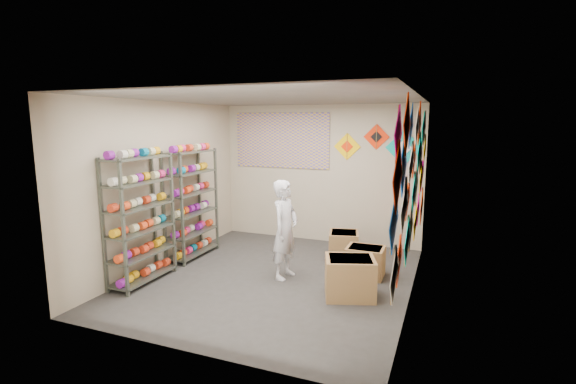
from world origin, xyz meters
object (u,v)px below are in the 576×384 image
at_px(carton_c, 344,245).
at_px(carton_a, 350,277).
at_px(shelf_rack_front, 140,220).
at_px(shopkeeper, 285,229).
at_px(shelf_rack_back, 192,204).
at_px(carton_b, 365,262).

bearing_deg(carton_c, carton_a, -86.19).
xyz_separation_m(shelf_rack_front, shopkeeper, (1.91, 0.95, -0.19)).
xyz_separation_m(shelf_rack_back, shopkeeper, (1.91, -0.35, -0.19)).
relative_size(shelf_rack_back, carton_a, 2.88).
height_order(shelf_rack_front, carton_a, shelf_rack_front).
xyz_separation_m(shopkeeper, carton_c, (0.62, 1.19, -0.52)).
distance_m(shopkeeper, carton_b, 1.35).
bearing_deg(carton_a, shelf_rack_front, 172.57).
relative_size(shelf_rack_front, shelf_rack_back, 1.00).
relative_size(carton_b, carton_c, 1.04).
bearing_deg(shelf_rack_back, shelf_rack_front, -90.00).
relative_size(shelf_rack_back, shopkeeper, 1.26).
height_order(shelf_rack_front, carton_c, shelf_rack_front).
distance_m(carton_a, carton_c, 1.62).
bearing_deg(shelf_rack_front, carton_c, 40.21).
relative_size(shopkeeper, carton_b, 2.68).
bearing_deg(shopkeeper, carton_b, -59.11).
distance_m(shelf_rack_front, shopkeeper, 2.14).
relative_size(shelf_rack_back, carton_c, 3.48).
xyz_separation_m(carton_a, carton_b, (0.04, 0.85, -0.04)).
xyz_separation_m(shelf_rack_front, carton_c, (2.54, 2.14, -0.71)).
bearing_deg(carton_a, carton_b, 68.48).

